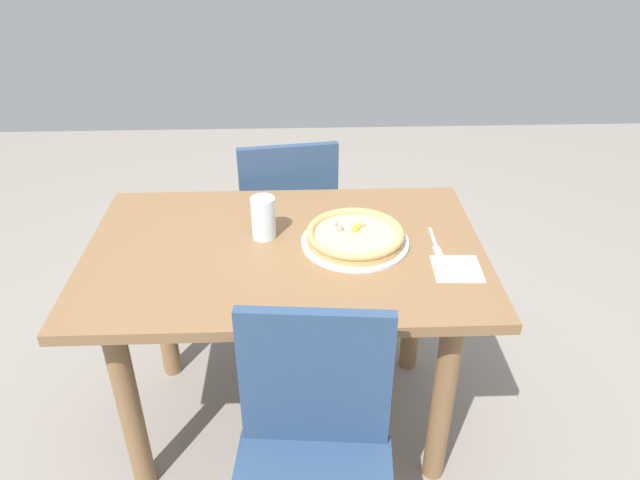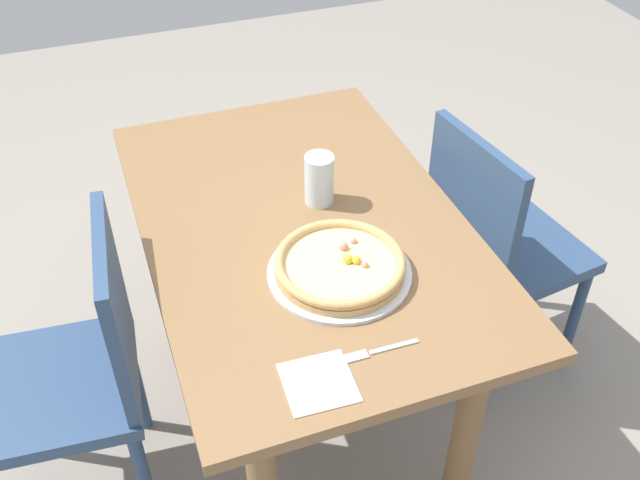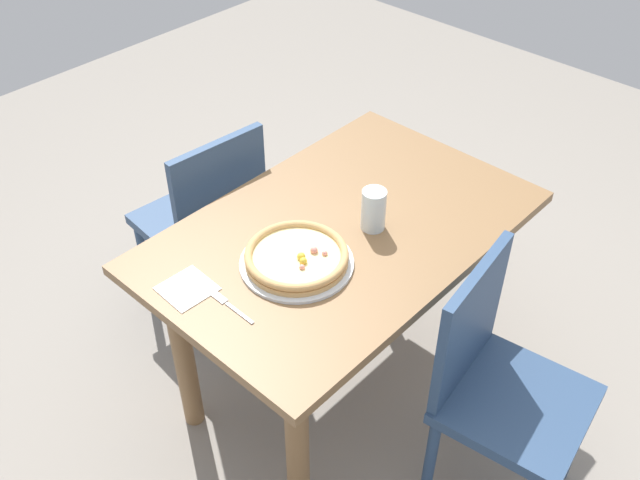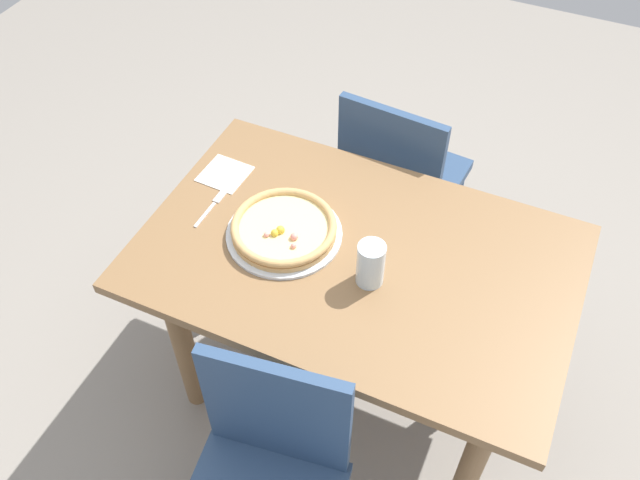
{
  "view_description": "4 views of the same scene",
  "coord_description": "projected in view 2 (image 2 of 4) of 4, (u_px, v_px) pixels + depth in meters",
  "views": [
    {
      "loc": [
        -0.05,
        1.58,
        1.73
      ],
      "look_at": [
        -0.11,
        -0.01,
        0.77
      ],
      "focal_mm": 33.66,
      "sensor_mm": 36.0,
      "label": 1
    },
    {
      "loc": [
        -1.38,
        0.45,
        1.89
      ],
      "look_at": [
        -0.11,
        -0.01,
        0.77
      ],
      "focal_mm": 40.75,
      "sensor_mm": 36.0,
      "label": 2
    },
    {
      "loc": [
        -1.32,
        -1.13,
        2.15
      ],
      "look_at": [
        -0.11,
        -0.01,
        0.77
      ],
      "focal_mm": 40.07,
      "sensor_mm": 36.0,
      "label": 3
    },
    {
      "loc": [
        0.41,
        -1.16,
        2.19
      ],
      "look_at": [
        -0.11,
        -0.01,
        0.77
      ],
      "focal_mm": 37.44,
      "sensor_mm": 36.0,
      "label": 4
    }
  ],
  "objects": [
    {
      "name": "plate",
      "position": [
        339.0,
        273.0,
        1.69
      ],
      "size": [
        0.34,
        0.34,
        0.01
      ],
      "primitive_type": "cylinder",
      "color": "silver",
      "rests_on": "dining_table"
    },
    {
      "name": "ground_plane",
      "position": [
        306.0,
        403.0,
        2.33
      ],
      "size": [
        6.0,
        6.0,
        0.0
      ],
      "primitive_type": "plane",
      "color": "gray"
    },
    {
      "name": "pizza",
      "position": [
        340.0,
        264.0,
        1.68
      ],
      "size": [
        0.31,
        0.31,
        0.04
      ],
      "color": "tan",
      "rests_on": "plate"
    },
    {
      "name": "dining_table",
      "position": [
        303.0,
        258.0,
        1.93
      ],
      "size": [
        1.23,
        0.8,
        0.75
      ],
      "color": "olive",
      "rests_on": "ground"
    },
    {
      "name": "napkin",
      "position": [
        319.0,
        383.0,
        1.45
      ],
      "size": [
        0.15,
        0.15,
        0.0
      ],
      "primitive_type": "cube",
      "rotation": [
        0.0,
        0.0,
        -0.05
      ],
      "color": "white",
      "rests_on": "dining_table"
    },
    {
      "name": "chair_far",
      "position": [
        81.0,
        370.0,
        1.81
      ],
      "size": [
        0.43,
        0.43,
        0.88
      ],
      "rotation": [
        0.0,
        0.0,
        -0.09
      ],
      "color": "navy",
      "rests_on": "ground"
    },
    {
      "name": "fork",
      "position": [
        375.0,
        352.0,
        1.51
      ],
      "size": [
        0.02,
        0.17,
        0.0
      ],
      "rotation": [
        0.0,
        0.0,
        1.55
      ],
      "color": "silver",
      "rests_on": "dining_table"
    },
    {
      "name": "chair_near",
      "position": [
        495.0,
        245.0,
        2.18
      ],
      "size": [
        0.45,
        0.45,
        0.88
      ],
      "rotation": [
        0.0,
        0.0,
        3.28
      ],
      "color": "navy",
      "rests_on": "ground"
    },
    {
      "name": "drinking_glass",
      "position": [
        319.0,
        179.0,
        1.87
      ],
      "size": [
        0.08,
        0.08,
        0.14
      ],
      "primitive_type": "cylinder",
      "color": "silver",
      "rests_on": "dining_table"
    }
  ]
}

